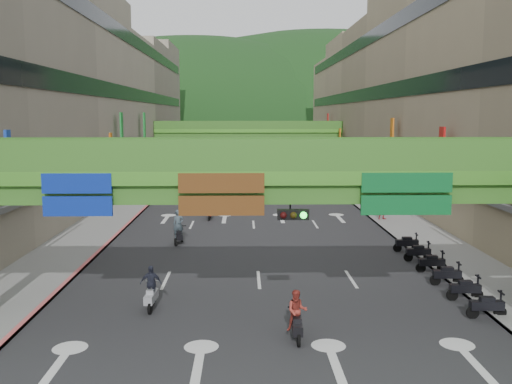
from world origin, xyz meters
name	(u,v)px	position (x,y,z in m)	size (l,w,h in m)	color
road_slab	(250,185)	(0.00, 50.00, 0.01)	(18.00, 140.00, 0.02)	#28282B
sidewalk_left	(154,184)	(-11.00, 50.00, 0.07)	(4.00, 140.00, 0.15)	gray
sidewalk_right	(345,184)	(11.00, 50.00, 0.07)	(4.00, 140.00, 0.15)	gray
curb_left	(170,184)	(-9.10, 50.00, 0.09)	(0.20, 140.00, 0.18)	#CC5959
curb_right	(329,184)	(9.10, 50.00, 0.09)	(0.20, 140.00, 0.18)	gray
building_row_left	(80,101)	(-18.93, 50.00, 9.46)	(12.80, 95.00, 19.00)	#9E937F
building_row_right	(417,101)	(18.93, 50.00, 9.46)	(12.80, 95.00, 19.00)	gray
overpass_near	(290,192)	(0.93, 5.38, 5.21)	(28.00, 12.27, 7.10)	#4C9E2D
overpass_far	(248,133)	(0.00, 65.00, 5.40)	(28.00, 2.20, 7.10)	#4C9E2D
hill_left	(197,141)	(-15.00, 160.00, 0.00)	(168.00, 140.00, 112.00)	#1C4419
hill_right	(318,138)	(25.00, 180.00, 0.00)	(208.00, 176.00, 128.00)	#1C4419
bunting_string	(253,140)	(0.00, 30.00, 5.96)	(26.00, 0.36, 0.47)	black
scooter_rider_near	(178,228)	(-4.75, 19.83, 1.02)	(0.78, 1.58, 2.16)	black
scooter_rider_mid	(297,315)	(1.15, 4.51, 0.94)	(0.74, 1.60, 1.85)	black
scooter_rider_left	(151,288)	(-4.53, 7.88, 0.92)	(0.91, 1.60, 1.87)	#93949A
scooter_rider_far	(210,207)	(-3.32, 28.21, 0.98)	(0.79, 1.60, 1.96)	maroon
parked_scooter_row	(439,268)	(8.80, 12.03, 0.52)	(1.60, 11.55, 1.08)	black
car_silver	(191,176)	(-7.00, 52.89, 0.65)	(1.38, 3.97, 1.31)	#AAAAB2
car_yellow	(297,187)	(4.77, 42.94, 0.65)	(1.53, 3.80, 1.29)	#E8E70A
pedestrian_red	(384,210)	(9.80, 27.16, 0.83)	(0.81, 0.63, 1.67)	#A42630
pedestrian_dark	(379,197)	(11.21, 34.62, 0.75)	(0.88, 0.37, 1.51)	black
pedestrian_blue	(394,199)	(12.20, 33.17, 0.82)	(0.77, 0.49, 1.64)	#3B4264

